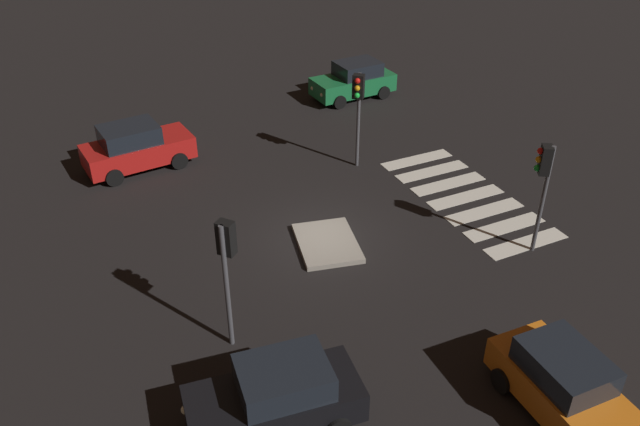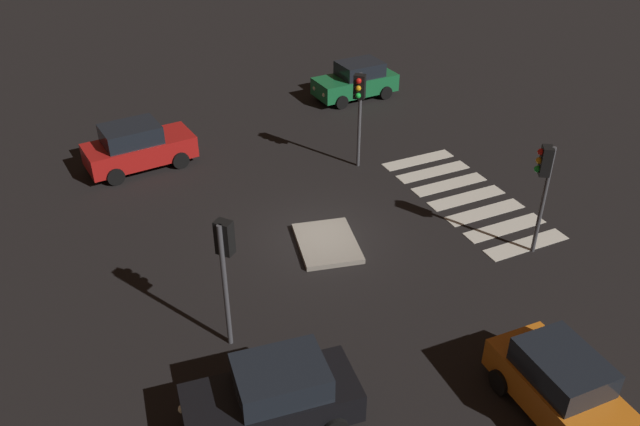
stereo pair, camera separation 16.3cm
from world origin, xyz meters
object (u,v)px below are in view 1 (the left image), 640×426
car_orange (566,388)px  traffic_light_east (358,98)px  traffic_island (327,243)px  car_red (136,147)px  traffic_light_south (544,173)px  car_green (354,80)px  traffic_light_west (227,254)px  car_black (277,397)px

car_orange → traffic_light_east: bearing=175.1°
traffic_island → car_red: size_ratio=0.65×
traffic_light_south → car_red: bearing=-15.9°
car_red → car_orange: bearing=-75.3°
car_green → traffic_light_east: bearing=59.3°
traffic_light_west → traffic_light_south: bearing=-40.0°
car_red → car_black: size_ratio=1.05×
car_green → car_red: bearing=10.7°
car_black → car_orange: (-2.75, -6.43, -0.02)m
car_green → traffic_light_west: (-14.36, 11.51, 2.09)m
car_red → traffic_light_south: bearing=-53.5°
car_black → traffic_light_west: bearing=-83.7°
car_orange → traffic_light_east: (13.57, -1.59, 2.18)m
car_green → traffic_light_west: traffic_light_west is taller
car_green → traffic_light_south: 14.70m
car_green → car_orange: size_ratio=1.04×
car_green → car_orange: 20.96m
traffic_island → car_green: (11.34, -7.10, 0.82)m
traffic_light_east → traffic_light_west: (-7.60, 8.00, -0.06)m
traffic_light_east → traffic_light_west: size_ratio=1.02×
traffic_light_south → traffic_island: bearing=3.9°
traffic_light_east → traffic_light_west: traffic_light_east is taller
traffic_island → car_black: size_ratio=0.68×
car_red → traffic_light_south: (-11.62, -10.63, 2.02)m
traffic_island → car_red: (8.44, 4.58, 0.86)m
traffic_light_east → traffic_light_south: (-7.76, -2.46, -0.10)m
car_black → traffic_light_east: bearing=-119.9°
traffic_light_south → car_black: bearing=48.0°
car_orange → car_black: bearing=-111.4°
car_orange → traffic_light_east: 13.84m
traffic_light_east → car_black: bearing=5.3°
traffic_light_west → car_green: bearing=12.1°
car_black → traffic_light_south: 11.11m
traffic_light_west → car_red: bearing=51.7°
traffic_island → car_red: 9.64m
traffic_light_south → traffic_light_west: 10.46m
car_orange → car_red: bearing=-157.5°
traffic_island → traffic_light_west: 6.09m
car_orange → traffic_light_south: (5.81, -4.04, 2.08)m
traffic_island → car_black: 7.70m
traffic_island → traffic_light_east: (4.58, -3.59, 2.98)m
traffic_island → traffic_light_south: size_ratio=0.76×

